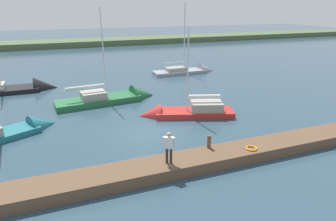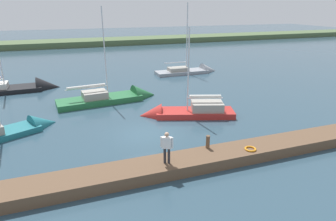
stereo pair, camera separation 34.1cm
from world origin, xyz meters
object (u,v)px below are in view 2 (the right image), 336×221
object	(u,v)px
sailboat_mid_channel	(118,99)
sailboat_far_left	(10,133)
sailboat_inner_slip	(182,114)
sailboat_outer_mooring	(18,90)
sailboat_far_right	(193,72)
person_on_dock	(167,145)
mooring_post_near	(208,142)
life_ring_buoy	(250,149)

from	to	relation	value
sailboat_mid_channel	sailboat_far_left	size ratio (longest dim) A/B	1.11
sailboat_inner_slip	sailboat_outer_mooring	world-z (taller)	sailboat_outer_mooring
sailboat_far_right	sailboat_mid_channel	bearing A→B (deg)	-144.17
sailboat_far_left	person_on_dock	distance (m)	12.03
mooring_post_near	sailboat_inner_slip	distance (m)	6.93
mooring_post_near	sailboat_mid_channel	xyz separation A→B (m)	(3.06, -12.52, -0.87)
life_ring_buoy	sailboat_mid_channel	bearing A→B (deg)	-68.68
life_ring_buoy	sailboat_far_left	distance (m)	16.06
sailboat_mid_channel	sailboat_inner_slip	distance (m)	7.12
sailboat_mid_channel	sailboat_far_left	bearing A→B (deg)	-154.76
sailboat_inner_slip	person_on_dock	distance (m)	8.70
mooring_post_near	person_on_dock	size ratio (longest dim) A/B	0.43
life_ring_buoy	person_on_dock	distance (m)	5.11
sailboat_far_left	sailboat_mid_channel	bearing A→B (deg)	6.11
mooring_post_near	sailboat_mid_channel	size ratio (longest dim) A/B	0.08
sailboat_inner_slip	sailboat_far_left	bearing A→B (deg)	15.69
sailboat_inner_slip	mooring_post_near	bearing A→B (deg)	98.70
mooring_post_near	sailboat_far_left	distance (m)	13.66
sailboat_inner_slip	sailboat_mid_channel	bearing A→B (deg)	-35.57
mooring_post_near	person_on_dock	bearing A→B (deg)	16.53
sailboat_inner_slip	sailboat_far_left	world-z (taller)	sailboat_far_left
sailboat_far_right	sailboat_outer_mooring	world-z (taller)	sailboat_outer_mooring
sailboat_outer_mooring	sailboat_far_left	xyz separation A→B (m)	(-0.91, 11.79, 0.03)
sailboat_inner_slip	sailboat_far_left	distance (m)	12.64
life_ring_buoy	sailboat_far_right	bearing A→B (deg)	-105.87
mooring_post_near	sailboat_outer_mooring	distance (m)	22.82
mooring_post_near	sailboat_far_left	world-z (taller)	sailboat_far_left
sailboat_mid_channel	person_on_dock	distance (m)	13.44
sailboat_mid_channel	person_on_dock	bearing A→B (deg)	-95.21
sailboat_mid_channel	sailboat_far_right	bearing A→B (deg)	29.78
mooring_post_near	life_ring_buoy	xyz separation A→B (m)	(-2.22, 1.02, -0.33)
sailboat_outer_mooring	sailboat_mid_channel	bearing A→B (deg)	-36.98
mooring_post_near	sailboat_outer_mooring	bearing A→B (deg)	-57.06
sailboat_outer_mooring	person_on_dock	world-z (taller)	sailboat_outer_mooring
mooring_post_near	sailboat_far_right	xyz separation A→B (m)	(-8.46, -20.94, -0.91)
sailboat_outer_mooring	mooring_post_near	bearing A→B (deg)	-58.73
sailboat_outer_mooring	person_on_dock	bearing A→B (deg)	-65.98
life_ring_buoy	sailboat_far_right	distance (m)	22.84
life_ring_buoy	sailboat_mid_channel	distance (m)	14.54
sailboat_inner_slip	sailboat_outer_mooring	distance (m)	18.33
sailboat_inner_slip	sailboat_far_left	size ratio (longest dim) A/B	0.93
person_on_dock	mooring_post_near	bearing A→B (deg)	135.69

